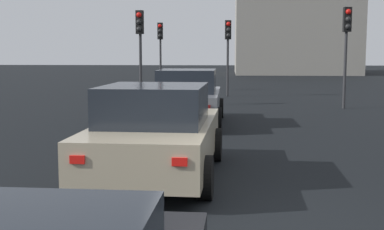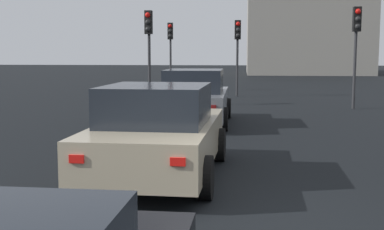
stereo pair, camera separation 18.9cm
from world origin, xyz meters
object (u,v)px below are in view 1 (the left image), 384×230
(car_beige_right_second, at_px, (156,133))
(traffic_light_far_left, at_px, (347,36))
(traffic_light_far_right, at_px, (228,42))
(traffic_light_near_right, at_px, (140,37))
(car_grey_right_lead, at_px, (188,98))
(traffic_light_near_left, at_px, (160,42))

(car_beige_right_second, height_order, traffic_light_far_left, traffic_light_far_left)
(car_beige_right_second, relative_size, traffic_light_far_right, 1.22)
(traffic_light_near_right, xyz_separation_m, traffic_light_far_left, (-0.33, -7.79, 0.03))
(car_grey_right_lead, distance_m, traffic_light_far_right, 9.99)
(car_beige_right_second, bearing_deg, traffic_light_near_left, 9.17)
(traffic_light_far_right, bearing_deg, traffic_light_far_left, 32.65)
(car_grey_right_lead, bearing_deg, car_beige_right_second, -179.83)
(car_beige_right_second, height_order, traffic_light_far_right, traffic_light_far_right)
(traffic_light_near_right, height_order, traffic_light_far_right, traffic_light_near_right)
(traffic_light_near_right, bearing_deg, car_beige_right_second, 16.75)
(traffic_light_near_left, height_order, traffic_light_far_left, traffic_light_far_left)
(car_grey_right_lead, distance_m, traffic_light_near_left, 13.52)
(traffic_light_far_left, relative_size, traffic_light_far_right, 1.04)
(car_beige_right_second, distance_m, traffic_light_near_left, 19.96)
(traffic_light_near_left, bearing_deg, car_beige_right_second, 7.57)
(car_beige_right_second, distance_m, traffic_light_far_left, 12.59)
(traffic_light_far_right, bearing_deg, car_grey_right_lead, -14.30)
(car_beige_right_second, bearing_deg, traffic_light_near_right, 12.87)
(traffic_light_far_right, bearing_deg, traffic_light_near_left, -140.05)
(car_grey_right_lead, distance_m, traffic_light_far_left, 7.43)
(traffic_light_near_left, xyz_separation_m, traffic_light_far_left, (-8.57, -8.09, 0.03))
(car_grey_right_lead, relative_size, traffic_light_far_left, 1.21)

